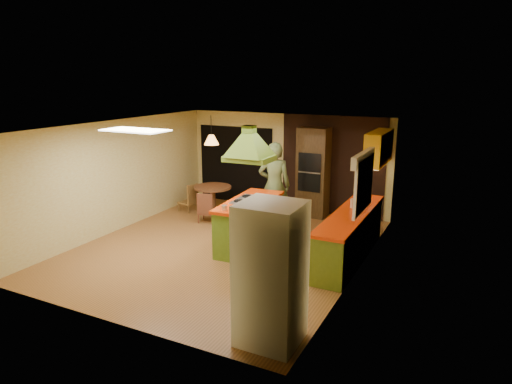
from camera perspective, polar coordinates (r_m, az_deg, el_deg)
The scene contains 21 objects.
ground at distance 9.49m, azimuth -4.02°, elevation -6.95°, with size 6.50×6.50×0.00m, color #996232.
room_walls at distance 9.11m, azimuth -4.15°, elevation 0.40°, with size 5.50×6.50×6.50m.
ceiling_plane at distance 8.89m, azimuth -4.30°, elevation 8.24°, with size 6.50×6.50×0.00m, color silver.
brick_panel at distance 11.52m, azimuth 9.50°, elevation 3.20°, with size 2.64×0.03×2.50m, color #381E14.
nook_opening at distance 12.62m, azimuth -2.56°, elevation 3.42°, with size 2.20×0.03×2.10m, color black.
right_counter at distance 8.96m, azimuth 11.64°, elevation -5.36°, with size 0.62×3.05×0.92m.
upper_cabinets at distance 10.10m, azimuth 15.11°, elevation 5.37°, with size 0.34×1.40×0.70m, color yellow.
window_right at distance 8.37m, azimuth 13.36°, elevation 2.45°, with size 0.12×1.35×1.06m.
fluor_panel at distance 8.57m, azimuth -14.86°, elevation 7.47°, with size 1.20×0.60×0.03m, color white.
kitchen_island at distance 9.38m, azimuth -0.82°, elevation -3.92°, with size 0.92×2.03×1.00m.
range_hood at distance 8.99m, azimuth -0.86°, elevation 6.77°, with size 0.92×0.67×0.78m.
man at distance 10.43m, azimuth 2.30°, elevation 0.82°, with size 0.73×0.48×2.01m, color #4E5B30.
refrigerator at distance 5.97m, azimuth 1.85°, elevation -10.25°, with size 0.79×0.74×1.91m, color white.
wall_oven at distance 11.40m, azimuth 7.18°, elevation 2.46°, with size 0.74×0.61×2.22m.
dining_table at distance 11.67m, azimuth -5.42°, elevation -0.31°, with size 0.95×0.95×0.71m.
chair_left at distance 12.00m, azimuth -8.50°, elevation -0.67°, with size 0.40×0.40×0.73m, color brown, non-canonical shape.
chair_near at distance 11.04m, azimuth -6.08°, elevation -1.86°, with size 0.41×0.41×0.74m, color brown, non-canonical shape.
pendant_lamp at distance 11.39m, azimuth -5.59°, elevation 6.52°, with size 0.37×0.37×0.24m, color #FF9E3F.
canister_large at distance 9.56m, azimuth 12.79°, elevation -0.62°, with size 0.15×0.15×0.22m, color #FEEFCC.
canister_medium at distance 9.62m, azimuth 12.88°, elevation -0.60°, with size 0.14×0.14×0.20m, color #FFEBCD.
canister_small at distance 9.15m, azimuth 12.12°, elevation -1.39°, with size 0.13×0.13×0.18m, color beige.
Camera 1 is at (4.52, -7.60, 3.44)m, focal length 32.00 mm.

